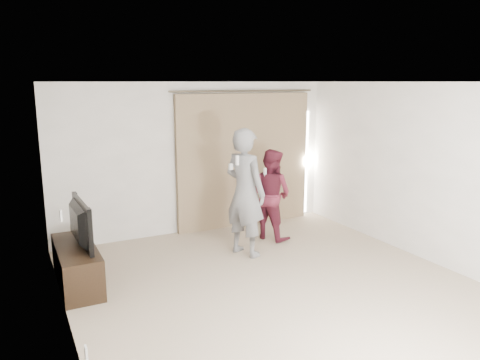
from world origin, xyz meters
name	(u,v)px	position (x,y,z in m)	size (l,w,h in m)	color
floor	(278,289)	(0.00, 0.00, 0.00)	(5.50, 5.50, 0.00)	tan
wall_back	(197,158)	(0.00, 2.75, 1.30)	(5.00, 0.04, 2.60)	white
wall_left	(63,216)	(-2.50, 0.00, 1.30)	(0.04, 5.50, 2.60)	white
ceiling	(281,82)	(0.00, 0.00, 2.60)	(5.00, 5.50, 0.01)	white
curtain	(245,160)	(0.91, 2.68, 1.20)	(2.80, 0.11, 2.46)	#9F8661
tv_console	(77,266)	(-2.27, 1.28, 0.26)	(0.48, 1.37, 0.53)	black
tv	(74,224)	(-2.27, 1.28, 0.83)	(1.05, 0.14, 0.60)	black
scratching_post	(78,243)	(-2.10, 2.36, 0.20)	(0.37, 0.37, 0.49)	tan
person_man	(245,192)	(0.20, 1.30, 0.97)	(0.71, 0.83, 1.94)	slate
person_woman	(271,194)	(0.94, 1.78, 0.76)	(0.83, 0.91, 1.52)	maroon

